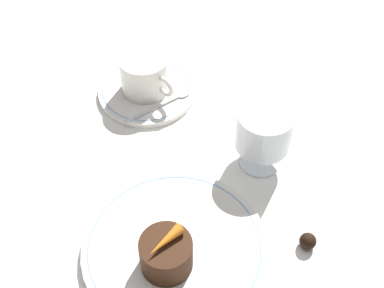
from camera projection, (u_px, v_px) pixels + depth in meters
name	position (u px, v px, depth m)	size (l,w,h in m)	color
ground_plane	(192.00, 236.00, 0.70)	(3.00, 3.00, 0.00)	white
dinner_plate	(173.00, 246.00, 0.68)	(0.24, 0.24, 0.01)	white
saucer	(147.00, 91.00, 0.87)	(0.16, 0.16, 0.01)	white
coffee_cup	(145.00, 73.00, 0.85)	(0.10, 0.08, 0.06)	white
spoon	(164.00, 103.00, 0.85)	(0.03, 0.12, 0.00)	silver
wine_glass	(264.00, 132.00, 0.74)	(0.08, 0.08, 0.10)	silver
dessert_cake	(166.00, 254.00, 0.64)	(0.06, 0.06, 0.05)	#381E0F
carrot_garnish	(165.00, 241.00, 0.62)	(0.01, 0.05, 0.01)	orange
chocolate_truffle	(308.00, 241.00, 0.69)	(0.02, 0.02, 0.02)	black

